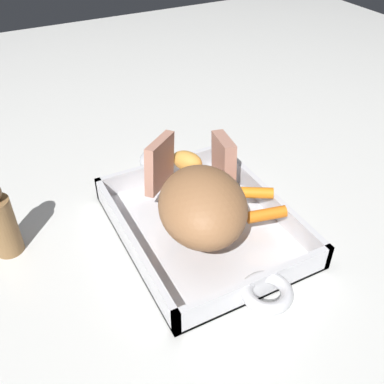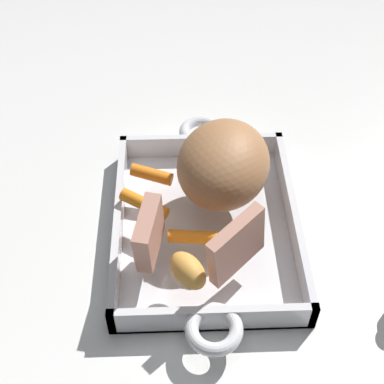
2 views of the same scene
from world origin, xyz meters
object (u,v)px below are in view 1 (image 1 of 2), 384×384
object	(u,v)px
roasting_dish	(203,224)
roast_slice_thin	(160,163)
baby_carrot_northeast	(266,214)
pepper_mill	(1,222)
baby_carrot_long	(251,193)
baby_carrot_southeast	(199,184)
potato_corner	(187,161)
pork_roast	(203,206)
roast_slice_thick	(224,158)

from	to	relation	value
roasting_dish	roast_slice_thin	distance (m)	0.12
baby_carrot_northeast	pepper_mill	bearing A→B (deg)	-114.14
baby_carrot_long	baby_carrot_southeast	world-z (taller)	baby_carrot_southeast
baby_carrot_long	roast_slice_thin	bearing A→B (deg)	-131.06
roasting_dish	pepper_mill	xyz separation A→B (m)	(-0.10, -0.28, 0.04)
roast_slice_thin	baby_carrot_southeast	bearing A→B (deg)	50.98
potato_corner	pepper_mill	size ratio (longest dim) A/B	0.45
baby_carrot_northeast	baby_carrot_southeast	world-z (taller)	same
roast_slice_thin	pork_roast	bearing A→B (deg)	2.59
roast_slice_thick	pepper_mill	world-z (taller)	pepper_mill
baby_carrot_northeast	baby_carrot_long	xyz separation A→B (m)	(-0.05, 0.01, -0.00)
roasting_dish	roast_slice_thin	world-z (taller)	roast_slice_thin
roast_slice_thick	potato_corner	distance (m)	0.07
pepper_mill	roast_slice_thin	bearing A→B (deg)	88.81
roasting_dish	baby_carrot_southeast	bearing A→B (deg)	158.60
baby_carrot_long	potato_corner	size ratio (longest dim) A/B	1.24
pork_roast	baby_carrot_southeast	size ratio (longest dim) A/B	2.40
roast_slice_thick	baby_carrot_northeast	size ratio (longest dim) A/B	1.20
roast_slice_thick	roast_slice_thin	bearing A→B (deg)	-104.33
baby_carrot_northeast	roasting_dish	bearing A→B (deg)	-129.98
roasting_dish	potato_corner	world-z (taller)	potato_corner
pork_roast	roast_slice_thin	bearing A→B (deg)	-177.41
baby_carrot_long	pepper_mill	distance (m)	0.38
pork_roast	pepper_mill	bearing A→B (deg)	-118.30
roasting_dish	baby_carrot_northeast	size ratio (longest dim) A/B	6.95
roasting_dish	baby_carrot_northeast	xyz separation A→B (m)	(0.06, 0.07, 0.04)
baby_carrot_long	baby_carrot_southeast	distance (m)	0.09
roasting_dish	pork_roast	distance (m)	0.09
roast_slice_thin	potato_corner	xyz separation A→B (m)	(-0.02, 0.06, -0.02)
roast_slice_thick	potato_corner	xyz separation A→B (m)	(-0.04, -0.05, -0.02)
roast_slice_thin	potato_corner	distance (m)	0.06
baby_carrot_long	baby_carrot_southeast	bearing A→B (deg)	-132.59
roasting_dish	roast_slice_thick	size ratio (longest dim) A/B	5.79
baby_carrot_northeast	roast_slice_thin	bearing A→B (deg)	-145.91
roast_slice_thick	pork_roast	bearing A→B (deg)	-42.61
baby_carrot_northeast	baby_carrot_southeast	xyz separation A→B (m)	(-0.11, -0.05, -0.00)
potato_corner	baby_carrot_long	bearing A→B (deg)	25.69
pork_roast	roast_slice_thick	bearing A→B (deg)	137.39
roasting_dish	baby_carrot_southeast	size ratio (longest dim) A/B	6.54
potato_corner	roast_slice_thick	bearing A→B (deg)	46.83
baby_carrot_northeast	baby_carrot_long	world-z (taller)	baby_carrot_northeast
pepper_mill	roasting_dish	bearing A→B (deg)	70.96
roasting_dish	pork_roast	size ratio (longest dim) A/B	2.72
pepper_mill	potato_corner	bearing A→B (deg)	92.15
roasting_dish	roast_slice_thick	bearing A→B (deg)	131.35
pork_roast	potato_corner	distance (m)	0.16
roasting_dish	pepper_mill	distance (m)	0.30
baby_carrot_southeast	pork_roast	bearing A→B (deg)	-25.43
roasting_dish	pork_roast	xyz separation A→B (m)	(0.04, -0.02, 0.08)
baby_carrot_southeast	potato_corner	xyz separation A→B (m)	(-0.06, 0.01, 0.01)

